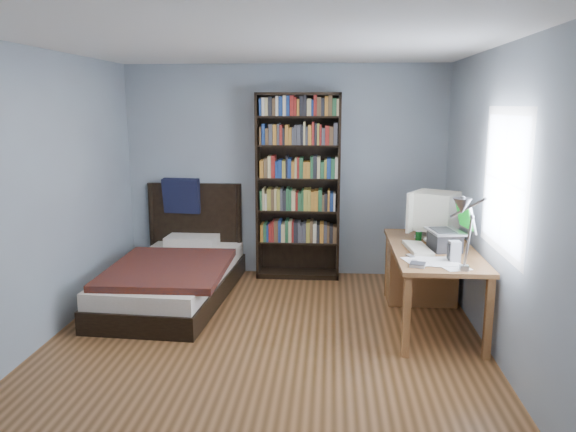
{
  "coord_description": "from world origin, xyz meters",
  "views": [
    {
      "loc": [
        0.55,
        -4.55,
        2.03
      ],
      "look_at": [
        0.12,
        1.0,
        0.93
      ],
      "focal_mm": 35.0,
      "sensor_mm": 36.0,
      "label": 1
    }
  ],
  "objects_px": {
    "crt_monitor": "(433,212)",
    "soda_can": "(419,237)",
    "desk": "(424,267)",
    "bed": "(176,273)",
    "desk_lamp": "(463,214)",
    "laptop": "(447,237)",
    "keyboard": "(418,248)",
    "speaker": "(455,251)",
    "bookshelf": "(298,187)"
  },
  "relations": [
    {
      "from": "crt_monitor",
      "to": "soda_can",
      "type": "distance_m",
      "value": 0.34
    },
    {
      "from": "desk",
      "to": "bed",
      "type": "height_order",
      "value": "bed"
    },
    {
      "from": "desk_lamp",
      "to": "laptop",
      "type": "bearing_deg",
      "value": 83.66
    },
    {
      "from": "desk_lamp",
      "to": "keyboard",
      "type": "relative_size",
      "value": 1.42
    },
    {
      "from": "laptop",
      "to": "desk_lamp",
      "type": "relative_size",
      "value": 0.66
    },
    {
      "from": "laptop",
      "to": "bed",
      "type": "distance_m",
      "value": 2.84
    },
    {
      "from": "soda_can",
      "to": "desk",
      "type": "bearing_deg",
      "value": 65.87
    },
    {
      "from": "desk_lamp",
      "to": "bed",
      "type": "relative_size",
      "value": 0.3
    },
    {
      "from": "speaker",
      "to": "bookshelf",
      "type": "xyz_separation_m",
      "value": [
        -1.43,
        1.82,
        0.27
      ]
    },
    {
      "from": "keyboard",
      "to": "bed",
      "type": "relative_size",
      "value": 0.21
    },
    {
      "from": "desk",
      "to": "bookshelf",
      "type": "relative_size",
      "value": 0.74
    },
    {
      "from": "speaker",
      "to": "laptop",
      "type": "bearing_deg",
      "value": 85.33
    },
    {
      "from": "soda_can",
      "to": "bookshelf",
      "type": "xyz_separation_m",
      "value": [
        -1.23,
        1.16,
        0.31
      ]
    },
    {
      "from": "keyboard",
      "to": "soda_can",
      "type": "height_order",
      "value": "soda_can"
    },
    {
      "from": "desk_lamp",
      "to": "soda_can",
      "type": "bearing_deg",
      "value": 94.0
    },
    {
      "from": "desk",
      "to": "keyboard",
      "type": "relative_size",
      "value": 3.4
    },
    {
      "from": "bookshelf",
      "to": "desk_lamp",
      "type": "bearing_deg",
      "value": -61.96
    },
    {
      "from": "soda_can",
      "to": "bookshelf",
      "type": "bearing_deg",
      "value": 136.78
    },
    {
      "from": "crt_monitor",
      "to": "desk_lamp",
      "type": "height_order",
      "value": "desk_lamp"
    },
    {
      "from": "desk",
      "to": "desk_lamp",
      "type": "height_order",
      "value": "desk_lamp"
    },
    {
      "from": "desk",
      "to": "crt_monitor",
      "type": "bearing_deg",
      "value": -22.57
    },
    {
      "from": "keyboard",
      "to": "speaker",
      "type": "height_order",
      "value": "speaker"
    },
    {
      "from": "desk",
      "to": "bed",
      "type": "distance_m",
      "value": 2.61
    },
    {
      "from": "desk",
      "to": "laptop",
      "type": "distance_m",
      "value": 0.68
    },
    {
      "from": "desk",
      "to": "bookshelf",
      "type": "xyz_separation_m",
      "value": [
        -1.33,
        0.93,
        0.67
      ]
    },
    {
      "from": "desk_lamp",
      "to": "bookshelf",
      "type": "distance_m",
      "value": 2.82
    },
    {
      "from": "bookshelf",
      "to": "bed",
      "type": "height_order",
      "value": "bookshelf"
    },
    {
      "from": "keyboard",
      "to": "speaker",
      "type": "relative_size",
      "value": 2.65
    },
    {
      "from": "crt_monitor",
      "to": "speaker",
      "type": "relative_size",
      "value": 3.18
    },
    {
      "from": "desk",
      "to": "keyboard",
      "type": "xyz_separation_m",
      "value": [
        -0.15,
        -0.53,
        0.33
      ]
    },
    {
      "from": "desk",
      "to": "crt_monitor",
      "type": "distance_m",
      "value": 0.58
    },
    {
      "from": "bed",
      "to": "desk",
      "type": "bearing_deg",
      "value": -2.53
    },
    {
      "from": "bookshelf",
      "to": "soda_can",
      "type": "bearing_deg",
      "value": -43.22
    },
    {
      "from": "bed",
      "to": "keyboard",
      "type": "bearing_deg",
      "value": -14.77
    },
    {
      "from": "crt_monitor",
      "to": "keyboard",
      "type": "relative_size",
      "value": 1.2
    },
    {
      "from": "desk",
      "to": "speaker",
      "type": "xyz_separation_m",
      "value": [
        0.1,
        -0.9,
        0.4
      ]
    },
    {
      "from": "speaker",
      "to": "bookshelf",
      "type": "distance_m",
      "value": 2.33
    },
    {
      "from": "laptop",
      "to": "keyboard",
      "type": "height_order",
      "value": "laptop"
    },
    {
      "from": "laptop",
      "to": "crt_monitor",
      "type": "bearing_deg",
      "value": 95.3
    },
    {
      "from": "laptop",
      "to": "keyboard",
      "type": "bearing_deg",
      "value": -175.85
    },
    {
      "from": "soda_can",
      "to": "crt_monitor",
      "type": "bearing_deg",
      "value": 51.11
    },
    {
      "from": "laptop",
      "to": "bed",
      "type": "height_order",
      "value": "laptop"
    },
    {
      "from": "crt_monitor",
      "to": "keyboard",
      "type": "height_order",
      "value": "crt_monitor"
    },
    {
      "from": "speaker",
      "to": "soda_can",
      "type": "xyz_separation_m",
      "value": [
        -0.2,
        0.67,
        -0.04
      ]
    },
    {
      "from": "laptop",
      "to": "bed",
      "type": "xyz_separation_m",
      "value": [
        -2.71,
        0.63,
        -0.6
      ]
    },
    {
      "from": "crt_monitor",
      "to": "speaker",
      "type": "distance_m",
      "value": 0.89
    },
    {
      "from": "crt_monitor",
      "to": "speaker",
      "type": "xyz_separation_m",
      "value": [
        0.03,
        -0.87,
        -0.18
      ]
    },
    {
      "from": "bookshelf",
      "to": "laptop",
      "type": "bearing_deg",
      "value": -44.98
    },
    {
      "from": "desk_lamp",
      "to": "keyboard",
      "type": "height_order",
      "value": "desk_lamp"
    },
    {
      "from": "speaker",
      "to": "bookshelf",
      "type": "height_order",
      "value": "bookshelf"
    }
  ]
}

